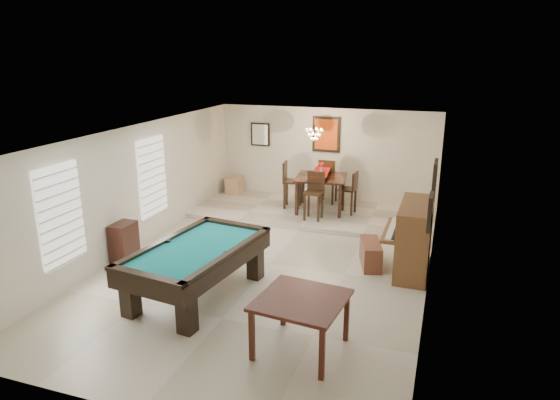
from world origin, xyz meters
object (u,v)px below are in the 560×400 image
Objects in this scene: dining_chair_north at (328,181)px; dining_table at (321,191)px; square_table at (301,324)px; flower_vase at (321,167)px; corner_bench at (234,185)px; upright_piano at (406,237)px; apothecary_chest at (124,243)px; pool_table at (197,272)px; dining_chair_south at (314,196)px; dining_chair_west at (293,185)px; dining_chair_east at (348,192)px; piano_bench at (371,254)px; chandelier at (314,130)px.

dining_table is at bearing 90.24° from dining_chair_north.
dining_table is 0.72m from dining_chair_north.
flower_vase reaches higher than square_table.
square_table is 0.96× the size of dining_chair_north.
dining_table is at bearing -15.79° from corner_bench.
upright_piano is 6.58× the size of flower_vase.
apothecary_chest is at bearing -92.21° from corner_bench.
corner_bench is (-1.86, 5.77, -0.09)m from pool_table.
dining_chair_south is 2.26× the size of corner_bench.
flower_vase reaches higher than upright_piano.
dining_chair_east is (1.45, -0.02, -0.06)m from dining_chair_west.
dining_chair_south is at bearing 139.46° from upright_piano.
piano_bench is 1.09× the size of apothecary_chest.
corner_bench is 0.85× the size of chandelier.
dining_chair_north is (2.96, 4.89, 0.32)m from apothecary_chest.
dining_chair_west is at bearing -179.66° from dining_table.
apothecary_chest is at bearing -163.50° from piano_bench.
flower_vase is 0.92m from dining_chair_west.
chandelier is (0.59, -0.14, 1.48)m from dining_chair_west.
flower_vase is (-1.26, 6.00, 0.85)m from square_table.
pool_table is 3.26× the size of apothecary_chest.
dining_chair_west is (-0.77, -0.72, 0.00)m from dining_chair_north.
pool_table is 2.16× the size of dining_table.
dining_chair_west is (2.19, 4.17, 0.32)m from apothecary_chest.
dining_chair_east is (0.68, 0.73, -0.03)m from dining_chair_south.
dining_chair_south is (2.96, 3.42, 0.29)m from apothecary_chest.
dining_chair_west reaches higher than square_table.
chandelier reaches higher than upright_piano.
piano_bench is 0.74× the size of dining_chair_north.
square_table is 1.01× the size of dining_chair_south.
dining_chair_east reaches higher than apothecary_chest.
dining_chair_north reaches higher than piano_bench.
chandelier is at bearing -137.83° from dining_table.
corner_bench is (0.19, 4.96, -0.06)m from apothecary_chest.
piano_bench is at bearing -49.41° from dining_chair_south.
dining_chair_east is at bearing 47.46° from dining_chair_south.
square_table is 0.95× the size of dining_table.
square_table is 5.39m from dining_chair_south.
dining_chair_north is at bearing 100.39° from square_table.
piano_bench is 1.47× the size of chandelier.
apothecary_chest is at bearing -124.57° from chandelier.
piano_bench is at bearing 47.79° from pool_table.
corner_bench is at bearing 160.42° from chandelier.
piano_bench is (2.61, 2.20, -0.19)m from pool_table.
square_table is 6.00m from dining_chair_east.
chandelier reaches higher than dining_chair_south.
chandelier reaches higher than apothecary_chest.
upright_piano is at bearing 42.07° from pool_table.
upright_piano is 6.24m from corner_bench.
dining_chair_west is (-2.48, 2.79, 0.48)m from piano_bench.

